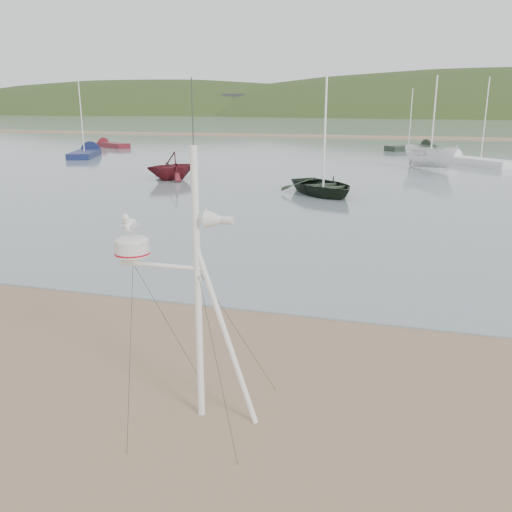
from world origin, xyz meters
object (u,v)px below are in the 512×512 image
(mast_rig, at_px, (194,343))
(boat_red, at_px, (171,153))
(boat_dark, at_px, (324,149))
(sailboat_white_near, at_px, (461,160))
(sailboat_dark_mid, at_px, (421,147))
(sailboat_blue_near, at_px, (89,152))
(dinghy_red_far, at_px, (107,144))
(boat_white, at_px, (432,136))

(mast_rig, bearing_deg, boat_red, 115.39)
(mast_rig, height_order, boat_dark, mast_rig)
(boat_dark, distance_m, boat_red, 10.26)
(boat_dark, relative_size, sailboat_white_near, 0.66)
(sailboat_dark_mid, bearing_deg, sailboat_white_near, -76.40)
(boat_dark, bearing_deg, sailboat_dark_mid, 39.94)
(mast_rig, xyz_separation_m, sailboat_dark_mid, (3.46, 50.75, -0.87))
(sailboat_blue_near, xyz_separation_m, dinghy_red_far, (-3.51, 8.76, -0.01))
(mast_rig, height_order, sailboat_dark_mid, sailboat_dark_mid)
(sailboat_white_near, height_order, sailboat_blue_near, sailboat_blue_near)
(dinghy_red_far, bearing_deg, sailboat_dark_mid, 9.40)
(sailboat_blue_near, relative_size, dinghy_red_far, 1.34)
(mast_rig, bearing_deg, dinghy_red_far, 122.35)
(sailboat_dark_mid, bearing_deg, sailboat_blue_near, -153.85)
(mast_rig, height_order, boat_red, mast_rig)
(boat_white, distance_m, dinghy_red_far, 34.87)
(boat_dark, bearing_deg, mast_rig, -126.92)
(boat_dark, xyz_separation_m, dinghy_red_far, (-27.34, 25.01, -2.03))
(sailboat_white_near, distance_m, sailboat_dark_mid, 12.58)
(boat_dark, height_order, sailboat_white_near, sailboat_white_near)
(mast_rig, relative_size, boat_white, 1.06)
(boat_dark, relative_size, dinghy_red_far, 0.79)
(boat_white, height_order, dinghy_red_far, boat_white)
(mast_rig, xyz_separation_m, boat_white, (3.98, 33.61, 1.16))
(sailboat_white_near, xyz_separation_m, sailboat_dark_mid, (-2.96, 12.23, 0.00))
(mast_rig, height_order, sailboat_white_near, sailboat_white_near)
(mast_rig, xyz_separation_m, boat_red, (-11.17, 23.54, 0.48))
(mast_rig, bearing_deg, boat_dark, 94.00)
(sailboat_white_near, bearing_deg, sailboat_dark_mid, 103.60)
(boat_white, distance_m, sailboat_blue_near, 29.47)
(boat_red, height_order, sailboat_dark_mid, sailboat_dark_mid)
(sailboat_blue_near, bearing_deg, boat_dark, -34.29)
(boat_white, xyz_separation_m, sailboat_dark_mid, (-0.52, 17.14, -2.03))
(mast_rig, bearing_deg, sailboat_white_near, 80.54)
(boat_dark, height_order, sailboat_dark_mid, sailboat_dark_mid)
(boat_red, distance_m, sailboat_white_near, 23.15)
(boat_red, xyz_separation_m, sailboat_white_near, (17.59, 14.98, -1.35))
(boat_red, relative_size, dinghy_red_far, 0.56)
(sailboat_white_near, height_order, sailboat_dark_mid, sailboat_white_near)
(boat_white, bearing_deg, dinghy_red_far, 114.46)
(boat_dark, height_order, dinghy_red_far, boat_dark)
(boat_red, bearing_deg, sailboat_white_near, 76.52)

